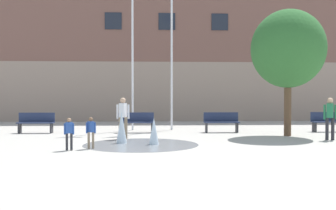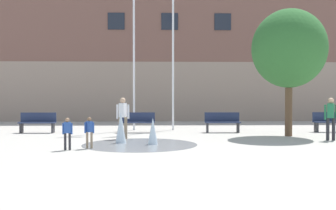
# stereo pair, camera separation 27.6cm
# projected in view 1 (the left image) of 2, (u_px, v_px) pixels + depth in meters

# --- Properties ---
(ground_plane) EXTENTS (100.00, 100.00, 0.00)m
(ground_plane) POSITION_uv_depth(u_px,v_px,m) (203.00, 170.00, 8.66)
(ground_plane) COLOR #B2ADA3
(library_building) EXTENTS (36.00, 6.05, 8.73)m
(library_building) POSITION_uv_depth(u_px,v_px,m) (165.00, 59.00, 28.81)
(library_building) COLOR gray
(library_building) RESTS_ON ground
(splash_fountain) EXTENTS (3.91, 3.91, 1.11)m
(splash_fountain) POSITION_uv_depth(u_px,v_px,m) (137.00, 134.00, 13.52)
(splash_fountain) COLOR gray
(splash_fountain) RESTS_ON ground
(park_bench_far_left) EXTENTS (1.60, 0.44, 0.91)m
(park_bench_far_left) POSITION_uv_depth(u_px,v_px,m) (36.00, 122.00, 17.54)
(park_bench_far_left) COLOR #28282D
(park_bench_far_left) RESTS_ON ground
(park_bench_center) EXTENTS (1.60, 0.44, 0.91)m
(park_bench_center) POSITION_uv_depth(u_px,v_px,m) (136.00, 122.00, 17.79)
(park_bench_center) COLOR #28282D
(park_bench_center) RESTS_ON ground
(park_bench_under_right_flagpole) EXTENTS (1.60, 0.44, 0.91)m
(park_bench_under_right_flagpole) POSITION_uv_depth(u_px,v_px,m) (221.00, 122.00, 17.92)
(park_bench_under_right_flagpole) COLOR #28282D
(park_bench_under_right_flagpole) RESTS_ON ground
(park_bench_far_right) EXTENTS (1.60, 0.44, 0.91)m
(park_bench_far_right) POSITION_uv_depth(u_px,v_px,m) (329.00, 121.00, 18.22)
(park_bench_far_right) COLOR #28282D
(park_bench_far_right) RESTS_ON ground
(adult_in_red) EXTENTS (0.50, 0.39, 1.59)m
(adult_in_red) POSITION_uv_depth(u_px,v_px,m) (330.00, 115.00, 14.69)
(adult_in_red) COLOR #28282D
(adult_in_red) RESTS_ON ground
(child_with_pink_shirt) EXTENTS (0.31, 0.16, 0.99)m
(child_with_pink_shirt) POSITION_uv_depth(u_px,v_px,m) (69.00, 131.00, 11.88)
(child_with_pink_shirt) COLOR #28282D
(child_with_pink_shirt) RESTS_ON ground
(adult_watching) EXTENTS (0.50, 0.38, 1.59)m
(adult_watching) POSITION_uv_depth(u_px,v_px,m) (123.00, 115.00, 15.04)
(adult_watching) COLOR #89755B
(adult_watching) RESTS_ON ground
(child_running) EXTENTS (0.31, 0.24, 0.99)m
(child_running) POSITION_uv_depth(u_px,v_px,m) (91.00, 130.00, 12.26)
(child_running) COLOR #89755B
(child_running) RESTS_ON ground
(flagpole_left) EXTENTS (0.80, 0.10, 8.41)m
(flagpole_left) POSITION_uv_depth(u_px,v_px,m) (133.00, 38.00, 19.03)
(flagpole_left) COLOR silver
(flagpole_left) RESTS_ON ground
(flagpole_right) EXTENTS (0.80, 0.10, 8.67)m
(flagpole_right) POSITION_uv_depth(u_px,v_px,m) (172.00, 36.00, 19.13)
(flagpole_right) COLOR silver
(flagpole_right) RESTS_ON ground
(street_tree_near_building) EXTENTS (3.04, 3.04, 5.23)m
(street_tree_near_building) POSITION_uv_depth(u_px,v_px,m) (288.00, 49.00, 16.23)
(street_tree_near_building) COLOR brown
(street_tree_near_building) RESTS_ON ground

